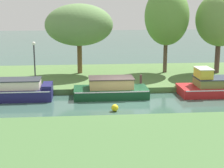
{
  "coord_description": "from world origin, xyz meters",
  "views": [
    {
      "loc": [
        -2.75,
        -22.39,
        6.3
      ],
      "look_at": [
        -0.59,
        1.2,
        0.9
      ],
      "focal_mm": 58.18,
      "sensor_mm": 36.0,
      "label": 1
    }
  ],
  "objects_px": {
    "forest_cruiser": "(111,89)",
    "willow_tree_right": "(220,20)",
    "willow_tree_centre": "(167,16)",
    "lamp_post": "(34,59)",
    "mooring_post_near": "(141,81)",
    "channel_buoy": "(115,108)",
    "willow_tree_left": "(79,25)",
    "mooring_post_far": "(15,84)"
  },
  "relations": [
    {
      "from": "forest_cruiser",
      "to": "willow_tree_right",
      "type": "distance_m",
      "value": 11.81
    },
    {
      "from": "willow_tree_centre",
      "to": "lamp_post",
      "type": "height_order",
      "value": "willow_tree_centre"
    },
    {
      "from": "forest_cruiser",
      "to": "lamp_post",
      "type": "relative_size",
      "value": 1.56
    },
    {
      "from": "forest_cruiser",
      "to": "mooring_post_near",
      "type": "relative_size",
      "value": 5.82
    },
    {
      "from": "forest_cruiser",
      "to": "mooring_post_near",
      "type": "xyz_separation_m",
      "value": [
        2.24,
        1.18,
        0.27
      ]
    },
    {
      "from": "channel_buoy",
      "to": "mooring_post_near",
      "type": "bearing_deg",
      "value": 62.78
    },
    {
      "from": "lamp_post",
      "to": "channel_buoy",
      "type": "height_order",
      "value": "lamp_post"
    },
    {
      "from": "willow_tree_centre",
      "to": "channel_buoy",
      "type": "bearing_deg",
      "value": -118.86
    },
    {
      "from": "mooring_post_near",
      "to": "forest_cruiser",
      "type": "bearing_deg",
      "value": -152.09
    },
    {
      "from": "mooring_post_near",
      "to": "channel_buoy",
      "type": "bearing_deg",
      "value": -117.22
    },
    {
      "from": "willow_tree_left",
      "to": "mooring_post_far",
      "type": "xyz_separation_m",
      "value": [
        -4.45,
        -5.03,
        -3.68
      ]
    },
    {
      "from": "forest_cruiser",
      "to": "mooring_post_far",
      "type": "bearing_deg",
      "value": 169.65
    },
    {
      "from": "forest_cruiser",
      "to": "lamp_post",
      "type": "distance_m",
      "value": 5.91
    },
    {
      "from": "willow_tree_right",
      "to": "mooring_post_far",
      "type": "distance_m",
      "value": 17.06
    },
    {
      "from": "mooring_post_far",
      "to": "willow_tree_left",
      "type": "bearing_deg",
      "value": 48.51
    },
    {
      "from": "willow_tree_left",
      "to": "mooring_post_near",
      "type": "distance_m",
      "value": 7.52
    },
    {
      "from": "willow_tree_left",
      "to": "willow_tree_right",
      "type": "xyz_separation_m",
      "value": [
        11.53,
        -0.66,
        0.42
      ]
    },
    {
      "from": "forest_cruiser",
      "to": "mooring_post_near",
      "type": "height_order",
      "value": "forest_cruiser"
    },
    {
      "from": "willow_tree_left",
      "to": "lamp_post",
      "type": "bearing_deg",
      "value": -127.63
    },
    {
      "from": "mooring_post_far",
      "to": "forest_cruiser",
      "type": "bearing_deg",
      "value": -10.35
    },
    {
      "from": "willow_tree_centre",
      "to": "channel_buoy",
      "type": "xyz_separation_m",
      "value": [
        -5.23,
        -9.5,
        -4.89
      ]
    },
    {
      "from": "channel_buoy",
      "to": "willow_tree_right",
      "type": "bearing_deg",
      "value": 42.75
    },
    {
      "from": "forest_cruiser",
      "to": "willow_tree_right",
      "type": "bearing_deg",
      "value": 30.34
    },
    {
      "from": "lamp_post",
      "to": "willow_tree_left",
      "type": "bearing_deg",
      "value": 52.37
    },
    {
      "from": "mooring_post_far",
      "to": "channel_buoy",
      "type": "xyz_separation_m",
      "value": [
        6.43,
        -4.45,
        -0.55
      ]
    },
    {
      "from": "willow_tree_right",
      "to": "mooring_post_near",
      "type": "relative_size",
      "value": 7.85
    },
    {
      "from": "willow_tree_left",
      "to": "mooring_post_far",
      "type": "height_order",
      "value": "willow_tree_left"
    },
    {
      "from": "willow_tree_centre",
      "to": "channel_buoy",
      "type": "relative_size",
      "value": 17.0
    },
    {
      "from": "willow_tree_right",
      "to": "mooring_post_far",
      "type": "height_order",
      "value": "willow_tree_right"
    },
    {
      "from": "willow_tree_right",
      "to": "channel_buoy",
      "type": "distance_m",
      "value": 13.8
    },
    {
      "from": "lamp_post",
      "to": "mooring_post_near",
      "type": "bearing_deg",
      "value": -6.84
    },
    {
      "from": "willow_tree_centre",
      "to": "mooring_post_near",
      "type": "bearing_deg",
      "value": -120.27
    },
    {
      "from": "willow_tree_left",
      "to": "willow_tree_centre",
      "type": "xyz_separation_m",
      "value": [
        7.22,
        0.02,
        0.67
      ]
    },
    {
      "from": "willow_tree_left",
      "to": "willow_tree_right",
      "type": "distance_m",
      "value": 11.56
    },
    {
      "from": "forest_cruiser",
      "to": "willow_tree_right",
      "type": "relative_size",
      "value": 0.74
    },
    {
      "from": "mooring_post_near",
      "to": "willow_tree_centre",
      "type": "bearing_deg",
      "value": 59.73
    },
    {
      "from": "willow_tree_left",
      "to": "channel_buoy",
      "type": "xyz_separation_m",
      "value": [
        1.99,
        -9.48,
        -4.23
      ]
    },
    {
      "from": "willow_tree_left",
      "to": "willow_tree_right",
      "type": "height_order",
      "value": "willow_tree_right"
    },
    {
      "from": "willow_tree_left",
      "to": "forest_cruiser",
      "type": "bearing_deg",
      "value": -71.83
    },
    {
      "from": "willow_tree_left",
      "to": "mooring_post_near",
      "type": "xyz_separation_m",
      "value": [
        4.27,
        -5.03,
        -3.61
      ]
    },
    {
      "from": "willow_tree_centre",
      "to": "lamp_post",
      "type": "bearing_deg",
      "value": -158.25
    },
    {
      "from": "willow_tree_left",
      "to": "lamp_post",
      "type": "height_order",
      "value": "willow_tree_left"
    }
  ]
}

